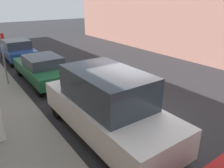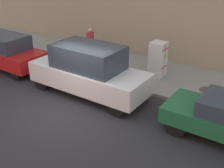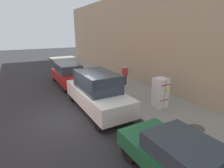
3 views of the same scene
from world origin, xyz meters
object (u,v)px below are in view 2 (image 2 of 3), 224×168
(fire_hydrant, at_px, (56,54))
(parked_suv_red, at_px, (4,51))
(discarded_refrigerator, at_px, (158,59))
(parked_van_white, at_px, (89,71))
(pedestrian_walking_far, at_px, (90,40))

(fire_hydrant, relative_size, parked_suv_red, 0.17)
(discarded_refrigerator, distance_m, parked_suv_red, 7.88)
(fire_hydrant, xyz_separation_m, parked_van_white, (1.77, 3.67, 0.50))
(pedestrian_walking_far, bearing_deg, fire_hydrant, -140.71)
(fire_hydrant, bearing_deg, pedestrian_walking_far, 156.66)
(fire_hydrant, bearing_deg, parked_van_white, 64.27)
(fire_hydrant, relative_size, pedestrian_walking_far, 0.53)
(discarded_refrigerator, bearing_deg, parked_suv_red, -67.13)
(pedestrian_walking_far, distance_m, parked_suv_red, 4.61)
(pedestrian_walking_far, relative_size, parked_van_white, 0.30)
(discarded_refrigerator, distance_m, parked_van_white, 3.48)
(discarded_refrigerator, bearing_deg, pedestrian_walking_far, -97.92)
(pedestrian_walking_far, bearing_deg, parked_van_white, -79.79)
(parked_suv_red, bearing_deg, discarded_refrigerator, 112.87)
(pedestrian_walking_far, bearing_deg, parked_suv_red, -154.21)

